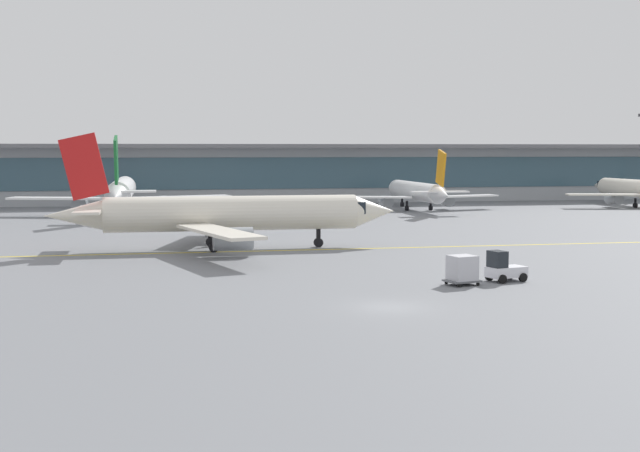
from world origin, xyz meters
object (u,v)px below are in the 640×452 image
at_px(gate_airplane_2, 416,192).
at_px(taxiing_regional_jet, 228,214).
at_px(gate_airplane_1, 122,191).
at_px(baggage_tug, 504,268).
at_px(cargo_dolly_lead, 462,269).

distance_m(gate_airplane_2, taxiing_regional_jet, 53.55).
bearing_deg(taxiing_regional_jet, gate_airplane_2, 54.38).
bearing_deg(gate_airplane_1, taxiing_regional_jet, -165.36).
relative_size(gate_airplane_2, taxiing_regional_jet, 0.86).
height_order(baggage_tug, cargo_dolly_lead, baggage_tug).
xyz_separation_m(gate_airplane_2, cargo_dolly_lead, (-17.89, -66.66, -1.58)).
bearing_deg(gate_airplane_1, gate_airplane_2, -87.70).
bearing_deg(gate_airplane_2, gate_airplane_1, 91.25).
xyz_separation_m(gate_airplane_2, baggage_tug, (-14.65, -65.82, -1.75)).
bearing_deg(gate_airplane_2, taxiing_regional_jet, 144.08).
xyz_separation_m(taxiing_regional_jet, baggage_tug, (16.47, -22.24, -2.18)).
bearing_deg(gate_airplane_2, cargo_dolly_lead, 164.60).
relative_size(gate_airplane_2, baggage_tug, 9.23).
distance_m(gate_airplane_1, taxiing_regional_jet, 43.68).
relative_size(gate_airplane_2, cargo_dolly_lead, 10.87).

